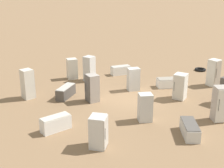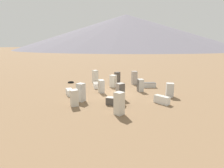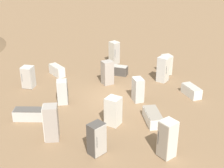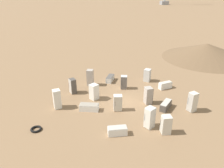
# 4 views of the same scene
# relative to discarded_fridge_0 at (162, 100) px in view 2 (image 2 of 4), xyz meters

# --- Properties ---
(ground_plane) EXTENTS (1000.00, 1000.00, 0.00)m
(ground_plane) POSITION_rel_discarded_fridge_0_xyz_m (5.26, 2.28, -0.38)
(ground_plane) COLOR #846647
(mountain_ridge_0) EXTENTS (278.48, 278.48, 45.63)m
(mountain_ridge_0) POSITION_rel_discarded_fridge_0_xyz_m (203.55, -112.12, 22.43)
(mountain_ridge_0) COLOR slate
(mountain_ridge_0) RESTS_ON ground_plane
(discarded_fridge_0) EXTENTS (1.62, 0.97, 0.76)m
(discarded_fridge_0) POSITION_rel_discarded_fridge_0_xyz_m (0.00, 0.00, 0.00)
(discarded_fridge_0) COLOR white
(discarded_fridge_0) RESTS_ON ground_plane
(discarded_fridge_1) EXTENTS (1.03, 1.03, 1.52)m
(discarded_fridge_1) POSITION_rel_discarded_fridge_0_xyz_m (1.43, -2.33, 0.38)
(discarded_fridge_1) COLOR silver
(discarded_fridge_1) RESTS_ON ground_plane
(discarded_fridge_2) EXTENTS (0.83, 0.67, 1.55)m
(discarded_fridge_2) POSITION_rel_discarded_fridge_0_xyz_m (6.16, 3.80, 0.39)
(discarded_fridge_2) COLOR silver
(discarded_fridge_2) RESTS_ON ground_plane
(discarded_fridge_3) EXTENTS (0.78, 0.80, 1.71)m
(discarded_fridge_3) POSITION_rel_discarded_fridge_0_xyz_m (2.95, 2.97, 0.48)
(discarded_fridge_3) COLOR #A89E93
(discarded_fridge_3) RESTS_ON ground_plane
(discarded_fridge_4) EXTENTS (1.56, 1.67, 0.72)m
(discarded_fridge_4) POSITION_rel_discarded_fridge_0_xyz_m (1.60, 4.25, -0.02)
(discarded_fridge_4) COLOR #4C4742
(discarded_fridge_4) RESTS_ON ground_plane
(discarded_fridge_5) EXTENTS (1.53, 0.69, 0.67)m
(discarded_fridge_5) POSITION_rel_discarded_fridge_0_xyz_m (6.83, 7.41, -0.05)
(discarded_fridge_5) COLOR white
(discarded_fridge_5) RESTS_ON ground_plane
(discarded_fridge_6) EXTENTS (0.87, 0.84, 1.89)m
(discarded_fridge_6) POSITION_rel_discarded_fridge_0_xyz_m (-0.63, 5.00, 0.56)
(discarded_fridge_6) COLOR beige
(discarded_fridge_6) RESTS_ON ground_plane
(discarded_fridge_7) EXTENTS (1.91, 1.17, 0.63)m
(discarded_fridge_7) POSITION_rel_discarded_fridge_0_xyz_m (8.82, 3.42, -0.07)
(discarded_fridge_7) COLOR white
(discarded_fridge_7) RESTS_ON ground_plane
(discarded_fridge_8) EXTENTS (0.96, 0.94, 1.85)m
(discarded_fridge_8) POSITION_rel_discarded_fridge_0_xyz_m (4.06, 6.86, 0.54)
(discarded_fridge_8) COLOR silver
(discarded_fridge_8) RESTS_ON ground_plane
(discarded_fridge_9) EXTENTS (0.84, 0.91, 1.63)m
(discarded_fridge_9) POSITION_rel_discarded_fridge_0_xyz_m (10.35, -0.46, 0.43)
(discarded_fridge_9) COLOR #4C4742
(discarded_fridge_9) RESTS_ON ground_plane
(discarded_fridge_10) EXTENTS (1.29, 1.83, 0.66)m
(discarded_fridge_10) POSITION_rel_discarded_fridge_0_xyz_m (5.90, -2.99, -0.05)
(discarded_fridge_10) COLOR silver
(discarded_fridge_10) RESTS_ON ground_plane
(discarded_fridge_11) EXTENTS (1.05, 1.04, 1.63)m
(discarded_fridge_11) POSITION_rel_discarded_fridge_0_xyz_m (8.17, 1.27, 0.44)
(discarded_fridge_11) COLOR silver
(discarded_fridge_11) RESTS_ON ground_plane
(discarded_fridge_12) EXTENTS (0.76, 0.69, 1.55)m
(discarded_fridge_12) POSITION_rel_discarded_fridge_0_xyz_m (3.01, 7.80, 0.39)
(discarded_fridge_12) COLOR beige
(discarded_fridge_12) RESTS_ON ground_plane
(discarded_fridge_13) EXTENTS (0.88, 0.90, 1.91)m
(discarded_fridge_13) POSITION_rel_discarded_fridge_0_xyz_m (8.34, -2.19, 0.58)
(discarded_fridge_13) COLOR #A89E93
(discarded_fridge_13) RESTS_ON ground_plane
(discarded_fridge_14) EXTENTS (0.83, 0.81, 1.53)m
(discarded_fridge_14) POSITION_rel_discarded_fridge_0_xyz_m (4.66, -0.70, 0.38)
(discarded_fridge_14) COLOR silver
(discarded_fridge_14) RESTS_ON ground_plane
(discarded_fridge_15) EXTENTS (0.83, 0.86, 1.89)m
(discarded_fridge_15) POSITION_rel_discarded_fridge_0_xyz_m (11.78, 2.51, 0.56)
(discarded_fridge_15) COLOR silver
(discarded_fridge_15) RESTS_ON ground_plane
(scrap_tire) EXTENTS (0.91, 0.91, 0.18)m
(scrap_tire) POSITION_rel_discarded_fridge_0_xyz_m (13.29, 5.86, -0.29)
(scrap_tire) COLOR black
(scrap_tire) RESTS_ON ground_plane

